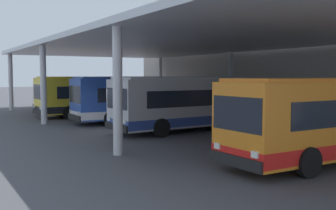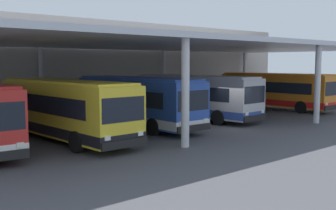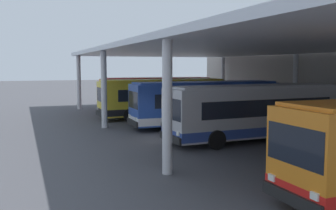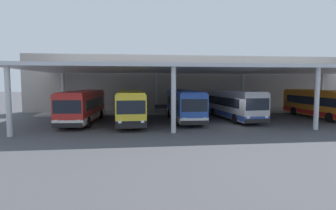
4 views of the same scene
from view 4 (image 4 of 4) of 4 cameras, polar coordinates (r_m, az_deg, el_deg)
The scene contains 11 objects.
ground_plane at distance 25.98m, azimuth 13.95°, elevation -4.32°, with size 200.00×200.00×0.00m, color #47474C.
platform_kerb at distance 37.07m, azimuth 7.41°, elevation -1.39°, with size 42.00×4.50×0.18m, color #A39E93.
station_building_facade at distance 40.01m, azimuth 6.29°, elevation 4.56°, with size 48.00×1.60×7.83m, color #ADA399.
canopy_shelter at distance 30.88m, azimuth 10.45°, elevation 7.05°, with size 40.00×17.00×5.55m.
bus_nearest_bay at distance 28.57m, azimuth -17.34°, elevation -0.24°, with size 3.17×10.66×3.17m.
bus_second_bay at distance 27.09m, azimuth -7.88°, elevation -0.33°, with size 2.91×10.59×3.17m.
bus_middle_bay at distance 28.69m, azimuth 3.39°, elevation -0.01°, with size 2.82×10.56×3.17m.
bus_far_bay at distance 30.53m, azimuth 13.49°, elevation 0.16°, with size 3.16×10.66×3.17m.
bus_departing at distance 35.22m, azimuth 29.03°, elevation 0.29°, with size 2.83×10.56×3.17m.
bench_waiting at distance 36.07m, azimuth -1.37°, elevation -0.61°, with size 1.80×0.45×0.92m.
trash_bin at distance 36.94m, azimuth 4.25°, elevation -0.47°, with size 0.52×0.52×0.98m.
Camera 4 is at (-9.30, -23.91, 4.04)m, focal length 29.21 mm.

